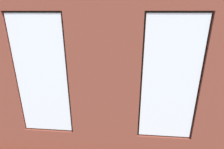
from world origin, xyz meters
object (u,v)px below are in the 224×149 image
Objects in this scene: cup_ceramic at (109,86)px; potted_plant_near_tv at (36,85)px; coffee_table at (109,89)px; media_console at (35,82)px; potted_plant_between_couches at (133,108)px; remote_black at (112,89)px; potted_plant_foreground_right at (57,61)px; potted_plant_by_left_couch at (178,80)px; couch_left at (204,101)px; potted_plant_mid_room_small at (139,77)px; table_plant_small at (121,84)px; couch_by_window at (75,120)px; papasan_chair at (93,69)px; tv_flatscreen at (33,64)px.

cup_ceramic is 2.34m from potted_plant_near_tv.
media_console reaches higher than coffee_table.
remote_black is at bearing -68.47° from potted_plant_between_couches.
potted_plant_foreground_right is at bearing -48.66° from potted_plant_between_couches.
coffee_table is 2.63m from potted_plant_by_left_couch.
couch_left reaches higher than remote_black.
potted_plant_mid_room_small reaches higher than remote_black.
remote_black is at bearing 129.53° from cup_ceramic.
potted_plant_between_couches is (-0.73, 1.71, 0.33)m from coffee_table.
couch_left is 2.89m from cup_ceramic.
table_plant_small is 0.17× the size of potted_plant_foreground_right.
potted_plant_by_left_couch is (-5.30, -0.38, 0.09)m from media_console.
potted_plant_between_couches is (-1.36, -0.04, 0.39)m from couch_by_window.
potted_plant_by_left_couch is (-3.36, 0.89, -0.07)m from papasan_chair.
table_plant_small is at bearing 147.74° from potted_plant_foreground_right.
coffee_table is at bearing 141.59° from potted_plant_foreground_right.
cup_ceramic is 2.91m from media_console.
table_plant_small is 2.76m from potted_plant_near_tv.
tv_flatscreen is at bearing -101.71° from couch_left.
papasan_chair is (0.90, -1.85, -0.02)m from cup_ceramic.
cup_ceramic is 0.09× the size of potted_plant_foreground_right.
papasan_chair is 2.14× the size of potted_plant_by_left_couch.
tv_flatscreen is at bearing -11.60° from cup_ceramic.
potted_plant_between_couches is at bearing 83.62° from potted_plant_mid_room_small.
media_console is 4.27m from potted_plant_between_couches.
potted_plant_near_tv reaches higher than cup_ceramic.
potted_plant_between_couches is at bearing 147.39° from media_console.
couch_left is 19.77× the size of cup_ceramic.
potted_plant_near_tv is at bearing -24.15° from potted_plant_between_couches.
table_plant_small is 2.20m from potted_plant_by_left_couch.
potted_plant_between_couches reaches higher than potted_plant_foreground_right.
media_console is 2.33m from papasan_chair.
remote_black is (2.74, -0.33, 0.11)m from couch_left.
coffee_table is 8.17× the size of table_plant_small.
cup_ceramic is at bearing 168.40° from tv_flatscreen.
papasan_chair is 3.93m from potted_plant_between_couches.
potted_plant_foreground_right is at bearing -38.41° from cup_ceramic.
potted_plant_near_tv reaches higher than media_console.
papasan_chair is (-1.94, -1.27, 0.16)m from media_console.
couch_by_window reaches higher than table_plant_small.
potted_plant_by_left_couch is 5.12m from potted_plant_foreground_right.
media_console is (5.70, -1.04, -0.03)m from couch_left.
papasan_chair is at bearing -65.34° from potted_plant_between_couches.
potted_plant_foreground_right is at bearing -84.24° from potted_plant_near_tv.
potted_plant_by_left_couch is at bearing -158.65° from cup_ceramic.
potted_plant_mid_room_small is (-1.03, -0.97, 0.09)m from coffee_table.
coffee_table is at bearing -171.52° from potted_plant_near_tv.
potted_plant_mid_room_small is at bearing -96.38° from potted_plant_between_couches.
papasan_chair is 1.67m from potted_plant_foreground_right.
media_console is at bearing 33.18° from papasan_chair.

